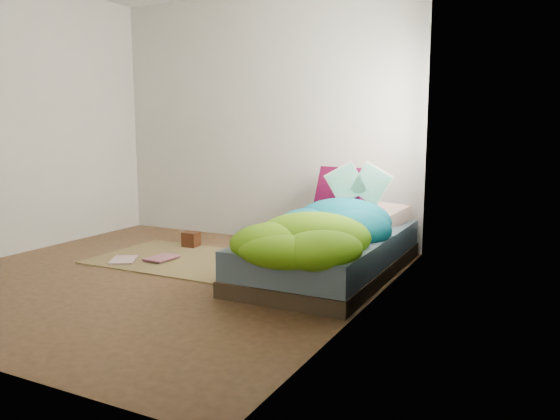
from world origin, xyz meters
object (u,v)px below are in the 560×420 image
at_px(pillow_magenta, 342,194).
at_px(floor_book_b, 153,257).
at_px(bed, 331,254).
at_px(wooden_box, 191,239).
at_px(open_book, 359,172).
at_px(floor_book_a, 112,260).

relative_size(pillow_magenta, floor_book_b, 1.70).
xyz_separation_m(bed, wooden_box, (-1.63, 0.29, -0.08)).
distance_m(bed, open_book, 0.78).
bearing_deg(bed, wooden_box, 170.03).
distance_m(pillow_magenta, open_book, 0.43).
height_order(pillow_magenta, open_book, open_book).
height_order(pillow_magenta, wooden_box, pillow_magenta).
height_order(open_book, wooden_box, open_book).
xyz_separation_m(open_book, floor_book_a, (-1.98, -0.98, -0.80)).
height_order(bed, open_book, open_book).
bearing_deg(open_book, wooden_box, 170.76).
bearing_deg(wooden_box, floor_book_b, -90.99).
xyz_separation_m(pillow_magenta, floor_book_b, (-1.48, -0.97, -0.56)).
relative_size(bed, open_book, 4.28).
bearing_deg(pillow_magenta, bed, -64.42).
bearing_deg(floor_book_b, wooden_box, 91.84).
xyz_separation_m(open_book, floor_book_b, (-1.73, -0.72, -0.80)).
relative_size(wooden_box, floor_book_a, 0.51).
bearing_deg(pillow_magenta, open_book, -33.41).
bearing_deg(floor_book_a, floor_book_b, 15.75).
distance_m(open_book, floor_book_b, 2.03).
bearing_deg(bed, pillow_magenta, 103.67).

